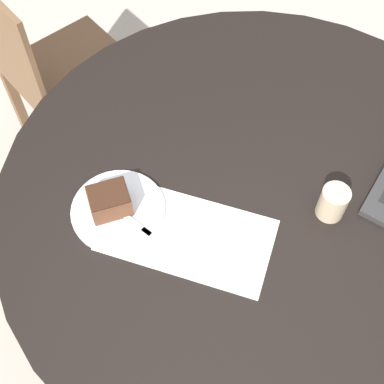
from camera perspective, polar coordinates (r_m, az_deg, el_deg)
ground_plane at (r=2.05m, az=5.14°, el=-11.48°), size 12.00×12.00×0.00m
dining_table at (r=1.45m, az=7.14°, el=-2.19°), size 1.35×1.35×0.78m
chair at (r=2.07m, az=-14.32°, el=12.00°), size 0.58×0.58×0.91m
paper_document at (r=1.27m, az=-0.53°, el=-4.61°), size 0.45×0.36×0.00m
plate at (r=1.31m, az=-7.88°, el=-1.94°), size 0.23×0.23×0.01m
cake_slice at (r=1.28m, az=-8.81°, el=-0.92°), size 0.11×0.10×0.06m
fork at (r=1.28m, az=-6.62°, el=-2.94°), size 0.13×0.14×0.00m
coffee_glass at (r=1.31m, az=14.79°, el=-1.10°), size 0.07×0.07×0.09m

